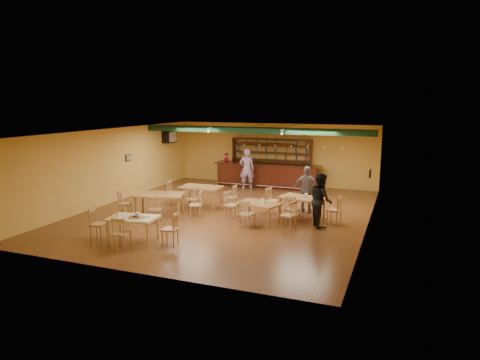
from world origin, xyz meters
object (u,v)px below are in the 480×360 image
at_px(bar_counter, 267,175).
at_px(dining_table_d, 259,213).
at_px(near_table, 133,229).
at_px(dining_table_b, 302,207).
at_px(patron_bar, 247,169).
at_px(patron_right_a, 321,200).
at_px(dining_table_c, 160,205).
at_px(dining_table_a, 201,196).

bearing_deg(bar_counter, dining_table_d, -75.04).
bearing_deg(near_table, dining_table_d, 40.60).
relative_size(dining_table_b, patron_bar, 0.79).
xyz_separation_m(patron_bar, patron_right_a, (4.35, -4.80, -0.06)).
distance_m(patron_bar, patron_right_a, 6.48).
distance_m(near_table, patron_bar, 8.39).
height_order(bar_counter, dining_table_c, bar_counter).
bearing_deg(dining_table_b, patron_right_a, -31.62).
relative_size(near_table, patron_bar, 0.72).
bearing_deg(bar_counter, near_table, -97.44).
height_order(dining_table_c, patron_bar, patron_bar).
height_order(bar_counter, dining_table_b, bar_counter).
bearing_deg(bar_counter, dining_table_b, -59.76).
relative_size(dining_table_b, dining_table_c, 0.90).
height_order(dining_table_a, dining_table_c, dining_table_c).
height_order(dining_table_b, patron_bar, patron_bar).
relative_size(bar_counter, dining_table_d, 3.64).
bearing_deg(dining_table_c, dining_table_d, -9.44).
relative_size(dining_table_a, dining_table_b, 1.05).
xyz_separation_m(bar_counter, dining_table_d, (1.60, -6.00, -0.21)).
bearing_deg(dining_table_d, dining_table_c, -156.68).
bearing_deg(near_table, dining_table_c, 97.25).
bearing_deg(dining_table_a, patron_right_a, -13.05).
xyz_separation_m(dining_table_b, near_table, (-4.01, -4.35, -0.01)).
height_order(dining_table_a, near_table, dining_table_a).
relative_size(near_table, patron_right_a, 0.77).
height_order(dining_table_b, dining_table_c, dining_table_c).
distance_m(dining_table_a, dining_table_c, 2.03).
bearing_deg(patron_right_a, dining_table_b, 17.17).
relative_size(dining_table_d, patron_bar, 0.74).
bearing_deg(patron_right_a, patron_bar, 14.31).
xyz_separation_m(dining_table_c, patron_bar, (1.20, 5.68, 0.54)).
distance_m(dining_table_a, patron_bar, 3.84).
bearing_deg(dining_table_d, patron_right_a, 25.52).
xyz_separation_m(bar_counter, dining_table_b, (2.81, -4.83, -0.19)).
bearing_deg(dining_table_d, dining_table_a, 168.94).
distance_m(dining_table_d, patron_right_a, 2.12).
relative_size(dining_table_d, patron_right_a, 0.79).
xyz_separation_m(dining_table_c, near_table, (0.73, -2.68, -0.05)).
bearing_deg(dining_table_a, bar_counter, 73.70).
height_order(dining_table_a, patron_right_a, patron_right_a).
height_order(dining_table_d, near_table, near_table).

